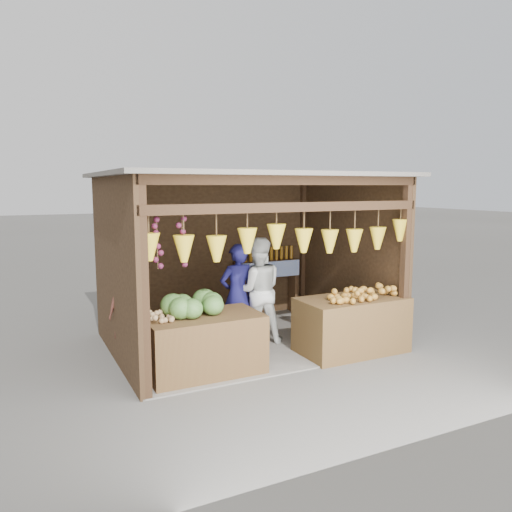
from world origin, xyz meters
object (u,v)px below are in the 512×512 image
at_px(woman_standing, 258,291).
at_px(vendor_seated, 126,307).
at_px(counter_left, 204,345).
at_px(man_standing, 237,295).
at_px(counter_right, 352,325).

xyz_separation_m(woman_standing, vendor_seated, (-2.03, 0.06, -0.05)).
bearing_deg(counter_left, vendor_seated, 130.55).
bearing_deg(vendor_seated, counter_left, 131.72).
distance_m(counter_left, man_standing, 1.29).
height_order(counter_right, woman_standing, woman_standing).
relative_size(counter_left, man_standing, 0.95).
bearing_deg(man_standing, vendor_seated, -6.75).
bearing_deg(counter_left, counter_right, -3.79).
distance_m(counter_left, counter_right, 2.29).
relative_size(counter_left, counter_right, 0.95).
distance_m(man_standing, vendor_seated, 1.68).
relative_size(counter_right, vendor_seated, 1.65).
bearing_deg(woman_standing, counter_right, 151.85).
bearing_deg(woman_standing, man_standing, 20.25).
xyz_separation_m(counter_right, woman_standing, (-1.06, 1.03, 0.43)).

